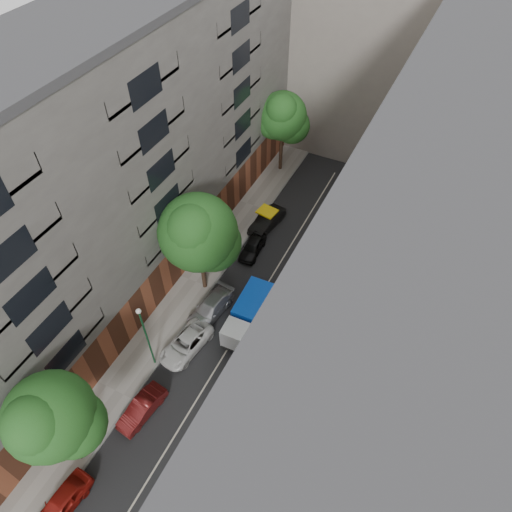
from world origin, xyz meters
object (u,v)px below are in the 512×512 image
Objects in this scene: car_left_0 at (62,503)px; car_right_3 at (294,299)px; car_left_4 at (253,247)px; car_left_5 at (267,221)px; car_left_1 at (142,408)px; lamp_post at (145,332)px; pedestrian at (336,262)px; car_right_2 at (260,360)px; car_right_1 at (230,417)px; tarp_truck at (250,315)px; car_left_3 at (210,308)px; tree_mid at (199,235)px; car_left_2 at (186,344)px; tree_near at (51,420)px; car_right_4 at (321,248)px; tree_far at (283,118)px.

car_right_3 is (6.40, 19.87, -0.01)m from car_left_0.
car_left_4 is 0.85× the size of car_left_5.
lamp_post is at bearing 119.56° from car_left_1.
car_right_2 is at bearing 91.35° from pedestrian.
car_left_4 is 0.75× the size of car_right_1.
tarp_truck is 1.22× the size of car_left_3.
car_left_4 is at bearing 152.87° from car_right_3.
lamp_post is at bearing -99.79° from car_left_4.
car_left_5 is 14.81m from car_right_2.
car_left_5 is at bearing 106.43° from car_right_1.
car_left_3 is at bearing -176.48° from tarp_truck.
tree_mid is at bearing 97.06° from car_left_0.
tarp_truck is at bearing 51.37° from lamp_post.
car_left_5 is at bearing 81.11° from tree_mid.
car_right_3 is at bearing -37.49° from car_left_4.
tarp_truck is at bearing 57.42° from car_left_2.
tarp_truck is 1.49× the size of car_left_1.
car_left_4 is 21.81m from tree_near.
car_left_0 is at bearing -85.47° from car_left_2.
car_left_3 is 1.06× the size of car_left_5.
tarp_truck is 9.40m from pedestrian.
car_left_0 is 16.06m from car_left_3.
lamp_post is at bearing 167.03° from car_right_1.
car_right_2 is at bearing -31.31° from tree_mid.
pedestrian is at bearing -36.35° from car_right_4.
tree_far reaches higher than car_left_2.
tarp_truck is at bearing 132.71° from car_right_2.
tree_far is at bearing 105.18° from tarp_truck.
lamp_post reaches higher than car_left_3.
tree_mid is 17.84m from tree_far.
car_right_4 is at bearing 67.40° from car_left_3.
car_left_4 is 0.70× the size of car_right_4.
car_right_3 is 0.75× the size of car_right_4.
car_left_3 is at bearing -93.60° from car_left_4.
car_left_1 is 0.83× the size of car_left_2.
car_right_2 is 24.39m from tree_far.
tree_far is at bearing 102.39° from car_left_1.
car_right_2 reaches higher than car_left_4.
tree_mid is (-0.90, 18.08, 5.62)m from car_left_0.
car_right_1 is (5.67, -3.56, 0.09)m from car_left_2.
pedestrian is at bearing -47.46° from tree_far.
car_right_1 is at bearing 58.10° from car_left_0.
car_right_4 is 12.14m from tree_mid.
lamp_post is (-1.44, -2.12, 3.55)m from car_left_2.
tree_far is (-2.71, 29.05, 5.63)m from car_left_1.
lamp_post is at bearing -88.08° from tree_mid.
car_left_1 is at bearing -109.78° from car_right_4.
tarp_truck is at bearing -115.41° from car_right_3.
tree_mid is at bearing 152.65° from car_right_2.
car_left_1 is 6.03m from car_right_1.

